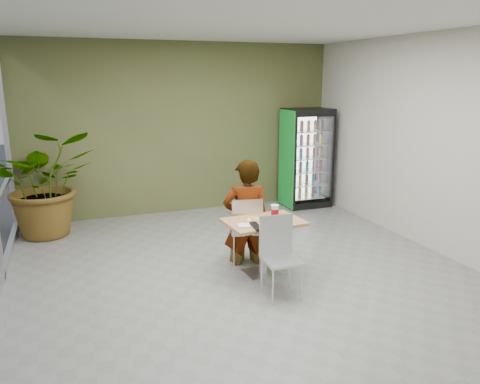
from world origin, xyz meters
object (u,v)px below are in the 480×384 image
at_px(dining_table, 263,236).
at_px(cafeteria_tray, 270,225).
at_px(seated_woman, 246,222).
at_px(soda_cup, 275,212).
at_px(chair_near, 279,249).
at_px(beverage_fridge, 306,158).
at_px(potted_plant, 46,183).
at_px(chair_far, 246,225).

distance_m(dining_table, cafeteria_tray, 0.34).
height_order(seated_woman, soda_cup, seated_woman).
relative_size(chair_near, seated_woman, 0.54).
bearing_deg(soda_cup, seated_woman, 115.25).
xyz_separation_m(chair_near, beverage_fridge, (2.22, 3.44, 0.42)).
relative_size(dining_table, seated_woman, 0.58).
relative_size(seated_woman, potted_plant, 1.02).
bearing_deg(chair_near, beverage_fridge, 60.09).
xyz_separation_m(dining_table, chair_near, (-0.04, -0.56, 0.02)).
bearing_deg(beverage_fridge, seated_woman, -132.79).
xyz_separation_m(soda_cup, cafeteria_tray, (-0.18, -0.27, -0.08)).
bearing_deg(beverage_fridge, dining_table, -126.90).
bearing_deg(beverage_fridge, soda_cup, -124.91).
height_order(soda_cup, cafeteria_tray, soda_cup).
distance_m(dining_table, chair_far, 0.45).
bearing_deg(dining_table, chair_near, -94.22).
xyz_separation_m(chair_near, potted_plant, (-2.63, 3.31, 0.31)).
bearing_deg(cafeteria_tray, dining_table, 86.74).
distance_m(chair_far, potted_plant, 3.49).
relative_size(soda_cup, potted_plant, 0.11).
relative_size(beverage_fridge, potted_plant, 1.12).
height_order(chair_near, cafeteria_tray, chair_near).
bearing_deg(chair_far, seated_woman, -101.12).
bearing_deg(chair_far, beverage_fridge, -121.08).
bearing_deg(chair_near, soda_cup, 72.93).
xyz_separation_m(dining_table, seated_woman, (-0.05, 0.49, 0.05)).
height_order(beverage_fridge, potted_plant, beverage_fridge).
xyz_separation_m(chair_far, seated_woman, (0.02, 0.05, 0.03)).
height_order(seated_woman, cafeteria_tray, seated_woman).
bearing_deg(cafeteria_tray, chair_far, 94.59).
xyz_separation_m(cafeteria_tray, potted_plant, (-2.65, 3.00, 0.11)).
xyz_separation_m(cafeteria_tray, beverage_fridge, (2.19, 3.13, 0.21)).
relative_size(dining_table, potted_plant, 0.59).
xyz_separation_m(seated_woman, soda_cup, (0.22, -0.47, 0.25)).
xyz_separation_m(dining_table, soda_cup, (0.17, 0.02, 0.30)).
xyz_separation_m(dining_table, chair_far, (-0.07, 0.44, 0.02)).
bearing_deg(potted_plant, soda_cup, -43.87).
height_order(chair_far, soda_cup, chair_far).
relative_size(soda_cup, cafeteria_tray, 0.41).
xyz_separation_m(chair_near, seated_woman, (-0.01, 1.05, 0.03)).
relative_size(chair_near, soda_cup, 5.17).
height_order(dining_table, chair_far, chair_far).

